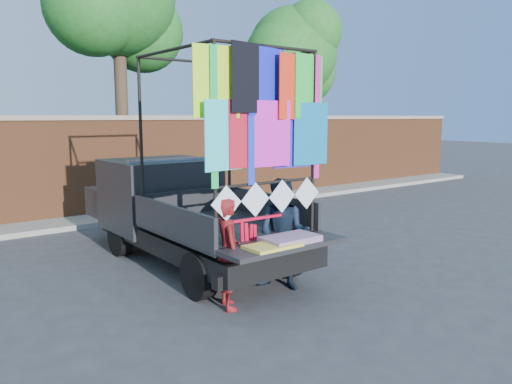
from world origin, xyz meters
TOP-DOWN VIEW (x-y plane):
  - ground at (0.00, 0.00)m, footprint 90.00×90.00m
  - brick_wall at (0.00, 7.00)m, footprint 30.00×0.45m
  - curb at (0.00, 6.30)m, footprint 30.00×1.20m
  - tree_mid at (1.02, 8.12)m, footprint 4.20×3.30m
  - tree_right at (7.52, 8.12)m, footprint 4.20×3.30m
  - pickup_truck at (-0.42, 2.46)m, footprint 2.23×5.61m
  - woman at (-1.08, -0.26)m, footprint 0.53×0.65m
  - man at (-0.00, -0.15)m, footprint 0.98×1.03m
  - streamer_bundle at (-0.64, -0.22)m, footprint 0.86×0.06m

SIDE VIEW (x-z plane):
  - ground at x=0.00m, z-range 0.00..0.00m
  - curb at x=0.00m, z-range 0.00..0.12m
  - woman at x=-1.08m, z-range 0.00..1.53m
  - man at x=0.00m, z-range 0.00..1.68m
  - pickup_truck at x=-0.42m, z-range -0.87..2.66m
  - streamer_bundle at x=-0.64m, z-range 0.69..1.29m
  - brick_wall at x=0.00m, z-range 0.02..2.63m
  - tree_right at x=7.52m, z-range 1.44..8.06m
  - tree_mid at x=1.02m, z-range 1.83..9.56m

